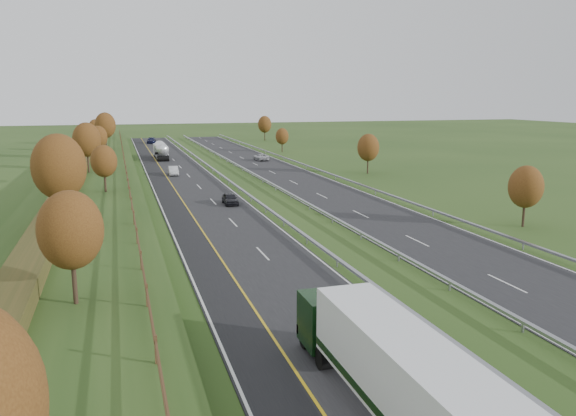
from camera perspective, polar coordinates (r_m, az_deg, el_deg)
name	(u,v)px	position (r m, az deg, el deg)	size (l,w,h in m)	color
ground	(252,189)	(77.42, -3.66, 1.93)	(400.00, 400.00, 0.00)	#294518
near_carriageway	(189,186)	(80.91, -10.00, 2.20)	(10.50, 200.00, 0.04)	black
far_carriageway	(300,181)	(84.46, 1.18, 2.74)	(10.50, 200.00, 0.04)	black
hard_shoulder	(162,187)	(80.55, -12.65, 2.06)	(3.00, 200.00, 0.04)	black
lane_markings	(234,184)	(81.79, -5.54, 2.44)	(26.75, 200.00, 0.01)	silver
embankment_left	(92,183)	(80.27, -19.28, 2.38)	(12.00, 200.00, 2.00)	#294518
hedge_left	(76,173)	(80.18, -20.78, 3.39)	(2.20, 180.00, 1.10)	#343716
fence_left	(126,170)	(79.57, -16.13, 3.75)	(0.12, 189.06, 1.20)	#422B19
median_barrier_near	(229,180)	(81.69, -6.05, 2.82)	(0.32, 200.00, 0.71)	gray
median_barrier_far	(263,179)	(82.79, -2.58, 2.98)	(0.32, 200.00, 0.71)	gray
outer_barrier_far	(335,176)	(86.34, 4.85, 3.29)	(0.32, 200.00, 0.71)	gray
trees_left	(91,146)	(76.31, -19.36, 6.01)	(6.64, 164.30, 7.66)	#2D2116
trees_far	(317,138)	(115.78, 2.96, 7.13)	(8.45, 118.60, 7.12)	#2D2116
box_lorry	(399,377)	(21.91, 11.20, -16.50)	(2.58, 16.28, 4.06)	black
road_tanker	(161,150)	(118.13, -12.78, 5.79)	(2.40, 11.22, 3.46)	silver
car_dark_near	(230,199)	(66.30, -5.91, 0.94)	(1.56, 3.88, 1.32)	black
car_silver_mid	(173,171)	(92.88, -11.57, 3.74)	(1.48, 4.24, 1.40)	silver
car_small_far	(151,141)	(158.59, -13.71, 6.68)	(2.14, 5.25, 1.52)	#111537
car_oncoming	(261,157)	(112.36, -2.76, 5.19)	(2.19, 4.74, 1.32)	silver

